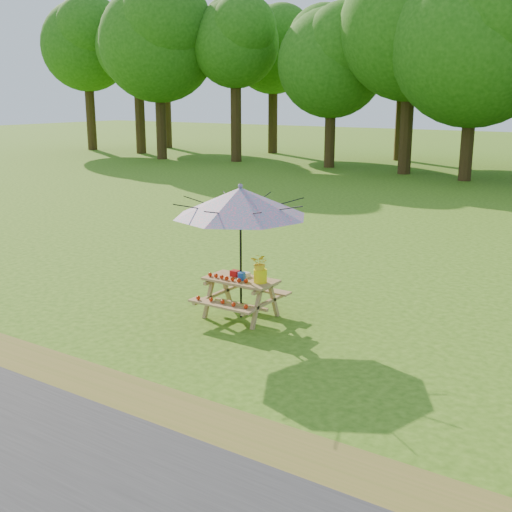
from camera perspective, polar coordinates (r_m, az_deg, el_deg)
The scene contains 6 objects.
ground at distance 12.67m, azimuth -15.54°, elevation -3.00°, with size 120.00×120.00×0.00m, color #346112.
picnic_table at distance 10.70m, azimuth -1.35°, elevation -3.80°, with size 1.20×1.32×0.67m.
patio_umbrella at distance 10.32m, azimuth -1.39°, elevation 4.80°, with size 2.42×2.42×2.25m.
produce_bins at distance 10.63m, azimuth -1.40°, elevation -1.69°, with size 0.36×0.34×0.13m.
tomatoes_row at distance 10.53m, azimuth -2.58°, elevation -1.95°, with size 0.77×0.13×0.07m, color red, non-canonical shape.
flower_bucket at distance 10.32m, azimuth 0.39°, elevation -0.99°, with size 0.32×0.28×0.48m.
Camera 1 is at (9.27, -7.84, 3.63)m, focal length 45.00 mm.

